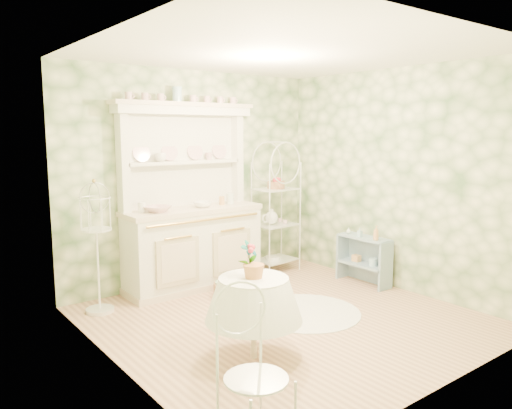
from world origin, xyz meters
TOP-DOWN VIEW (x-y plane):
  - floor at (0.00, 0.00)m, footprint 3.60×3.60m
  - ceiling at (0.00, 0.00)m, footprint 3.60×3.60m
  - wall_left at (-1.80, 0.00)m, footprint 3.60×3.60m
  - wall_right at (1.80, 0.00)m, footprint 3.60×3.60m
  - wall_back at (0.00, 1.80)m, footprint 3.60×3.60m
  - wall_front at (0.00, -1.80)m, footprint 3.60×3.60m
  - kitchen_dresser at (-0.20, 1.52)m, footprint 1.87×0.61m
  - bakers_rack at (1.11, 1.48)m, footprint 0.58×0.44m
  - side_shelf at (1.60, 0.31)m, footprint 0.34×0.72m
  - round_table at (-0.81, -0.52)m, footprint 0.76×0.76m
  - cafe_chair at (-1.55, -1.51)m, footprint 0.56×0.56m
  - birdcage_stand at (-1.46, 1.38)m, footprint 0.39×0.39m
  - floor_basket at (-0.10, 0.90)m, footprint 0.45×0.45m
  - lace_rug at (0.29, -0.00)m, footprint 1.40×1.40m
  - bowl_floral at (-0.70, 1.47)m, footprint 0.39×0.39m
  - bowl_white at (-0.09, 1.46)m, footprint 0.29×0.29m
  - cup_left at (-0.55, 1.66)m, footprint 0.18×0.18m
  - cup_right at (0.15, 1.68)m, footprint 0.12×0.12m
  - potted_geranium at (-0.83, -0.48)m, footprint 0.18×0.13m
  - bottle_amber at (1.54, 0.09)m, footprint 0.09×0.09m
  - bottle_blue at (1.54, 0.34)m, footprint 0.05×0.05m
  - bottle_glass at (1.58, 0.56)m, footprint 0.08×0.08m

SIDE VIEW (x-z plane):
  - floor at x=0.00m, z-range 0.00..0.00m
  - lace_rug at x=0.29m, z-range 0.00..0.01m
  - floor_basket at x=-0.10m, z-range 0.00..0.23m
  - side_shelf at x=1.60m, z-range 0.00..0.60m
  - round_table at x=-0.81m, z-range 0.00..0.80m
  - cafe_chair at x=-1.55m, z-range 0.00..0.98m
  - bottle_glass at x=1.58m, z-range 0.61..0.69m
  - bottle_blue at x=1.54m, z-range 0.60..0.71m
  - bottle_amber at x=1.54m, z-range 0.59..0.77m
  - birdcage_stand at x=-1.46m, z-range 0.00..1.47m
  - potted_geranium at x=-0.83m, z-range 0.69..1.01m
  - bakers_rack at x=1.11m, z-range 0.00..1.76m
  - bowl_floral at x=-0.70m, z-range 0.98..1.05m
  - bowl_white at x=-0.09m, z-range 0.98..1.05m
  - kitchen_dresser at x=-0.20m, z-range 0.00..2.29m
  - wall_left at x=-1.80m, z-range 1.35..1.35m
  - wall_right at x=1.80m, z-range 1.35..1.35m
  - wall_back at x=0.00m, z-range 1.35..1.35m
  - wall_front at x=0.00m, z-range 1.35..1.35m
  - cup_left at x=-0.55m, z-range 1.56..1.66m
  - cup_right at x=0.15m, z-range 1.56..1.66m
  - ceiling at x=0.00m, z-range 2.70..2.70m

